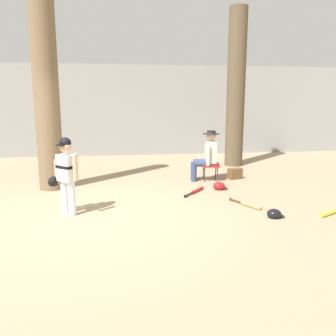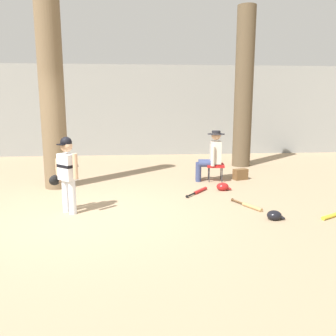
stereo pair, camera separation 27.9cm
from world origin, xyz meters
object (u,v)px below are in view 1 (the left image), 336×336
object	(u,v)px
handbag_beside_stool	(235,174)
bat_yellow_trainer	(331,213)
batting_helmet_red	(219,186)
tree_behind_spectator	(235,101)
young_ballplayer	(66,171)
bat_wood_tan	(248,205)
tree_near_player	(46,90)
folding_stool	(210,165)
batting_helmet_black	(274,214)
seated_spectator	(207,154)
bat_red_barrel	(196,191)

from	to	relation	value
handbag_beside_stool	bat_yellow_trainer	bearing A→B (deg)	-75.78
batting_helmet_red	handbag_beside_stool	bearing A→B (deg)	55.25
tree_behind_spectator	young_ballplayer	size ratio (longest dim) A/B	3.52
young_ballplayer	bat_wood_tan	bearing A→B (deg)	0.07
tree_near_player	tree_behind_spectator	bearing A→B (deg)	24.40
folding_stool	batting_helmet_black	xyz separation A→B (m)	(0.34, -2.81, -0.30)
young_ballplayer	folding_stool	bearing A→B (deg)	35.63
tree_near_player	batting_helmet_black	world-z (taller)	tree_near_player
handbag_beside_stool	folding_stool	bearing A→B (deg)	-172.79
young_ballplayer	seated_spectator	xyz separation A→B (m)	(2.93, 2.18, -0.10)
seated_spectator	handbag_beside_stool	world-z (taller)	seated_spectator
batting_helmet_red	bat_yellow_trainer	bearing A→B (deg)	-53.40
handbag_beside_stool	tree_behind_spectator	bearing A→B (deg)	73.01
bat_yellow_trainer	batting_helmet_black	size ratio (longest dim) A/B	2.62
young_ballplayer	batting_helmet_black	world-z (taller)	young_ballplayer
tree_behind_spectator	bat_yellow_trainer	xyz separation A→B (m)	(0.17, -4.66, -1.84)
tree_behind_spectator	bat_yellow_trainer	world-z (taller)	tree_behind_spectator
seated_spectator	handbag_beside_stool	size ratio (longest dim) A/B	3.53
seated_spectator	bat_wood_tan	world-z (taller)	seated_spectator
tree_near_player	tree_behind_spectator	world-z (taller)	tree_near_player
tree_near_player	bat_yellow_trainer	bearing A→B (deg)	-26.41
folding_stool	handbag_beside_stool	bearing A→B (deg)	7.21
tree_near_player	handbag_beside_stool	xyz separation A→B (m)	(4.27, 0.38, -1.98)
batting_helmet_red	seated_spectator	bearing A→B (deg)	94.16
tree_behind_spectator	seated_spectator	bearing A→B (deg)	-124.62
young_ballplayer	tree_near_player	bearing A→B (deg)	107.78
tree_near_player	seated_spectator	bearing A→B (deg)	5.08
bat_red_barrel	handbag_beside_stool	bearing A→B (deg)	42.93
bat_yellow_trainer	tree_behind_spectator	bearing A→B (deg)	92.13
bat_red_barrel	batting_helmet_red	xyz separation A→B (m)	(0.54, 0.16, 0.04)
folding_stool	bat_yellow_trainer	world-z (taller)	folding_stool
bat_yellow_trainer	batting_helmet_red	xyz separation A→B (m)	(-1.40, 1.89, 0.04)
bat_wood_tan	tree_near_player	bearing A→B (deg)	153.71
bat_wood_tan	bat_red_barrel	size ratio (longest dim) A/B	1.06
tree_behind_spectator	folding_stool	size ratio (longest dim) A/B	10.16
batting_helmet_red	young_ballplayer	bearing A→B (deg)	-156.92
batting_helmet_red	tree_near_player	bearing A→B (deg)	170.63
folding_stool	bat_yellow_trainer	bearing A→B (deg)	-63.77
seated_spectator	bat_yellow_trainer	bearing A→B (deg)	-62.29
tree_near_player	bat_yellow_trainer	distance (m)	5.95
tree_behind_spectator	bat_red_barrel	world-z (taller)	tree_behind_spectator
young_ballplayer	bat_red_barrel	bearing A→B (deg)	24.51
seated_spectator	bat_wood_tan	distance (m)	2.27
tree_near_player	batting_helmet_red	bearing A→B (deg)	-9.37
tree_near_player	handbag_beside_stool	bearing A→B (deg)	5.10
bat_yellow_trainer	young_ballplayer	bearing A→B (deg)	172.09
seated_spectator	batting_helmet_black	world-z (taller)	seated_spectator
tree_behind_spectator	bat_yellow_trainer	size ratio (longest dim) A/B	6.30
folding_stool	handbag_beside_stool	size ratio (longest dim) A/B	1.33
tree_near_player	bat_wood_tan	distance (m)	4.69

